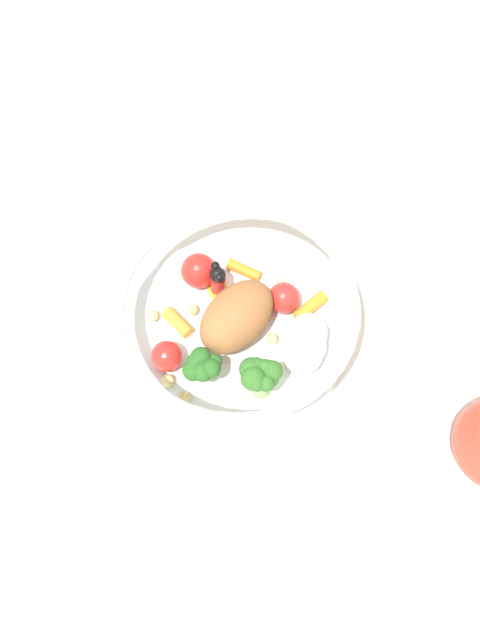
# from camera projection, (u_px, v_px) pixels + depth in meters

# --- Properties ---
(ground_plane) EXTENTS (2.40, 2.40, 0.00)m
(ground_plane) POSITION_uv_depth(u_px,v_px,m) (237.00, 334.00, 0.63)
(ground_plane) COLOR silver
(food_container) EXTENTS (0.20, 0.20, 0.06)m
(food_container) POSITION_uv_depth(u_px,v_px,m) (244.00, 323.00, 0.60)
(food_container) COLOR white
(food_container) RESTS_ON ground_plane
(folded_napkin) EXTENTS (0.16, 0.15, 0.01)m
(folded_napkin) POSITION_uv_depth(u_px,v_px,m) (78.00, 196.00, 0.70)
(folded_napkin) COLOR white
(folded_napkin) RESTS_ON ground_plane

